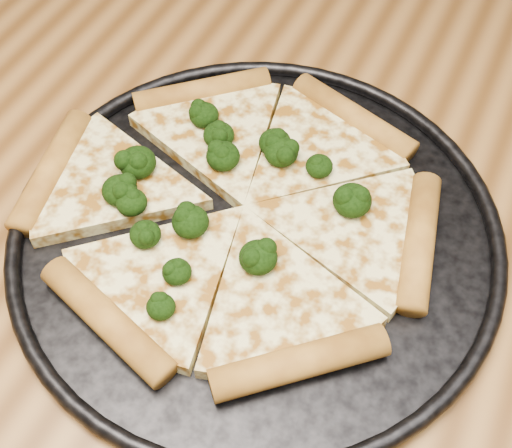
% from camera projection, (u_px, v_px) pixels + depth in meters
% --- Properties ---
extents(dining_table, '(1.20, 0.90, 0.75)m').
position_uv_depth(dining_table, '(290.00, 268.00, 0.64)').
color(dining_table, brown).
rests_on(dining_table, ground).
extents(pizza_pan, '(0.39, 0.39, 0.02)m').
position_uv_depth(pizza_pan, '(256.00, 230.00, 0.54)').
color(pizza_pan, black).
rests_on(pizza_pan, dining_table).
extents(pizza, '(0.35, 0.33, 0.02)m').
position_uv_depth(pizza, '(239.00, 206.00, 0.55)').
color(pizza, '#E6DC8D').
rests_on(pizza, pizza_pan).
extents(broccoli_florets, '(0.20, 0.20, 0.02)m').
position_uv_depth(broccoli_florets, '(218.00, 185.00, 0.55)').
color(broccoli_florets, black).
rests_on(broccoli_florets, pizza).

